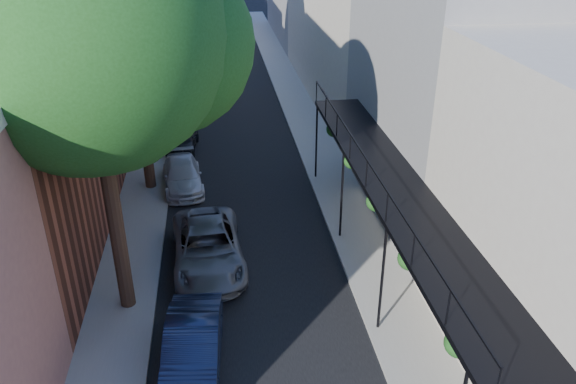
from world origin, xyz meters
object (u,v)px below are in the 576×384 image
object	(u,v)px
oak_near	(107,37)
parked_car_b	(193,348)
parked_car_d	(183,175)
parked_car_e	(182,138)
oak_mid	(141,16)
parked_car_c	(208,247)

from	to	relation	value
oak_near	parked_car_b	size ratio (longest dim) A/B	2.88
parked_car_d	parked_car_e	bearing A→B (deg)	86.09
oak_mid	parked_car_b	size ratio (longest dim) A/B	2.58
parked_car_b	parked_car_d	xyz separation A→B (m)	(-0.62, 10.73, -0.09)
oak_mid	parked_car_b	xyz separation A→B (m)	(1.60, -11.02, -6.40)
parked_car_b	parked_car_d	distance (m)	10.75
oak_near	parked_car_d	xyz separation A→B (m)	(0.93, 7.69, -7.32)
oak_mid	parked_car_c	size ratio (longest dim) A/B	2.10
parked_car_b	parked_car_e	xyz separation A→B (m)	(-0.78, 15.02, -0.07)
oak_mid	parked_car_e	world-z (taller)	oak_mid
oak_mid	parked_car_e	bearing A→B (deg)	78.44
oak_mid	oak_near	bearing A→B (deg)	-89.63
parked_car_c	parked_car_e	bearing A→B (deg)	93.17
oak_near	parked_car_c	size ratio (longest dim) A/B	2.35
oak_near	parked_car_e	bearing A→B (deg)	86.33
oak_mid	parked_car_b	bearing A→B (deg)	-81.73
parked_car_e	oak_mid	bearing A→B (deg)	-96.87
oak_near	parked_car_e	xyz separation A→B (m)	(0.77, 11.97, -7.30)
parked_car_e	parked_car_d	bearing A→B (deg)	-83.17
oak_near	parked_car_d	world-z (taller)	oak_near
parked_car_b	parked_car_c	bearing A→B (deg)	88.49
oak_mid	parked_car_e	size ratio (longest dim) A/B	2.99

